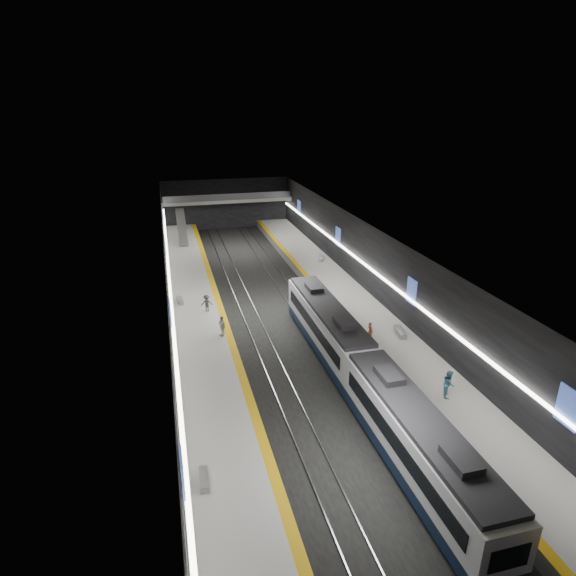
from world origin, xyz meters
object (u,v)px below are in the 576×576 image
object	(u,v)px
train	(363,372)
passenger_right_b	(449,384)
escalator	(182,227)
passenger_left_b	(207,303)
bench_left_near	(204,479)
bench_left_far	(180,301)
bench_right_near	(400,332)
passenger_left_a	(222,326)
passenger_right_a	(370,331)
bench_right_far	(322,258)

from	to	relation	value
train	passenger_right_b	distance (m)	5.67
escalator	passenger_left_b	bearing A→B (deg)	-88.01
train	passenger_left_b	distance (m)	18.06
bench_left_near	bench_left_far	size ratio (longest dim) A/B	1.00
bench_left_far	escalator	bearing A→B (deg)	78.97
bench_right_near	passenger_left_a	xyz separation A→B (m)	(-14.61, 3.55, 0.67)
bench_right_near	passenger_right_a	distance (m)	2.99
escalator	bench_left_near	distance (m)	47.83
bench_left_far	passenger_left_b	world-z (taller)	passenger_left_b
passenger_right_a	passenger_right_b	bearing A→B (deg)	-179.35
escalator	passenger_left_a	size ratio (longest dim) A/B	4.41
escalator	bench_right_far	xyz separation A→B (m)	(16.25, -13.65, -1.69)
bench_right_near	passenger_right_b	size ratio (longest dim) A/B	1.01
bench_left_far	passenger_left_a	distance (m)	8.77
escalator	passenger_left_b	world-z (taller)	escalator
bench_left_near	passenger_right_b	distance (m)	16.95
train	escalator	world-z (taller)	escalator
escalator	bench_left_far	xyz separation A→B (m)	(-1.47, -23.14, -1.70)
train	bench_right_near	distance (m)	9.15
bench_right_near	passenger_right_b	world-z (taller)	passenger_right_b
bench_right_near	bench_right_far	world-z (taller)	bench_right_near
bench_right_near	passenger_left_b	size ratio (longest dim) A/B	1.18
bench_right_near	passenger_left_b	distance (m)	17.78
passenger_left_a	passenger_right_b	bearing A→B (deg)	23.65
passenger_left_a	bench_right_near	bearing A→B (deg)	53.33
bench_left_far	bench_right_far	size ratio (longest dim) A/B	0.94
escalator	passenger_left_a	world-z (taller)	escalator
escalator	bench_left_near	bearing A→B (deg)	-91.71
bench_left_far	passenger_left_b	xyz separation A→B (m)	(2.37, -2.74, 0.62)
escalator	passenger_right_b	world-z (taller)	escalator
bench_left_far	bench_right_near	size ratio (longest dim) A/B	0.85
train	bench_right_far	distance (m)	28.53
bench_left_far	passenger_left_a	xyz separation A→B (m)	(3.10, -8.17, 0.71)
bench_right_near	passenger_left_a	world-z (taller)	passenger_left_a
bench_right_near	bench_left_far	bearing A→B (deg)	156.93
bench_left_near	bench_right_far	bearing A→B (deg)	64.40
passenger_right_b	passenger_left_b	world-z (taller)	passenger_right_b
passenger_right_a	passenger_left_b	world-z (taller)	passenger_left_b
bench_right_far	passenger_right_a	distance (m)	21.70
train	passenger_left_b	bearing A→B (deg)	120.26
bench_right_far	passenger_left_a	world-z (taller)	passenger_left_a
bench_right_near	passenger_right_a	bearing A→B (deg)	-163.87
escalator	bench_right_near	size ratio (longest dim) A/B	4.12
train	escalator	bearing A→B (deg)	103.56
bench_left_far	passenger_left_b	distance (m)	3.68
bench_right_far	passenger_left_a	bearing A→B (deg)	-107.55
passenger_right_a	bench_left_near	bearing A→B (deg)	120.03
bench_right_far	escalator	bearing A→B (deg)	162.03
bench_left_near	passenger_left_a	distance (m)	16.77
passenger_right_b	passenger_left_a	bearing A→B (deg)	73.16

